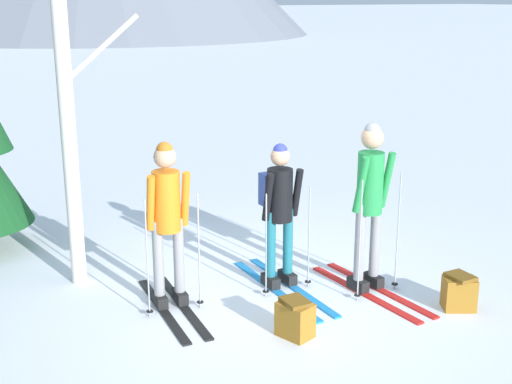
{
  "coord_description": "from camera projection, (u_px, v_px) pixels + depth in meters",
  "views": [
    {
      "loc": [
        -3.37,
        -5.93,
        3.13
      ],
      "look_at": [
        0.06,
        0.45,
        1.05
      ],
      "focal_mm": 48.0,
      "sensor_mm": 36.0,
      "label": 1
    }
  ],
  "objects": [
    {
      "name": "skier_in_orange",
      "position": [
        167.0,
        218.0,
        6.92
      ],
      "size": [
        0.61,
        1.64,
        1.75
      ],
      "color": "black",
      "rests_on": "ground"
    },
    {
      "name": "ground_plane",
      "position": [
        271.0,
        296.0,
        7.42
      ],
      "size": [
        400.0,
        400.0,
        0.0
      ],
      "primitive_type": "plane",
      "color": "white"
    },
    {
      "name": "backpack_on_snow_beside",
      "position": [
        459.0,
        292.0,
        7.06
      ],
      "size": [
        0.39,
        0.36,
        0.38
      ],
      "color": "#99661E",
      "rests_on": "ground"
    },
    {
      "name": "skier_in_black",
      "position": [
        279.0,
        209.0,
        7.44
      ],
      "size": [
        0.61,
        1.8,
        1.63
      ],
      "color": "#1E84D1",
      "rests_on": "ground"
    },
    {
      "name": "birch_tree_tall",
      "position": [
        64.0,
        71.0,
        7.13
      ],
      "size": [
        1.29,
        0.31,
        4.71
      ],
      "color": "silver",
      "rests_on": "ground"
    },
    {
      "name": "backpack_on_snow_front",
      "position": [
        295.0,
        318.0,
        6.49
      ],
      "size": [
        0.33,
        0.38,
        0.38
      ],
      "color": "#99661E",
      "rests_on": "ground"
    },
    {
      "name": "skier_in_green",
      "position": [
        370.0,
        199.0,
        7.3
      ],
      "size": [
        0.61,
        1.73,
        1.87
      ],
      "color": "red",
      "rests_on": "ground"
    }
  ]
}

